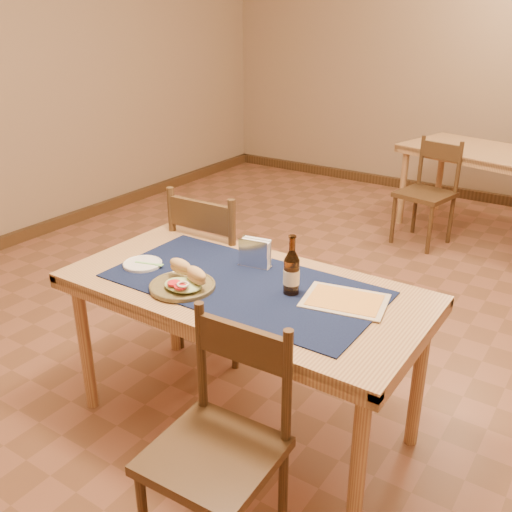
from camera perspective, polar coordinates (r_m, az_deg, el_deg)
The scene contains 14 objects.
room at distance 2.96m, azimuth 7.80°, elevation 14.40°, with size 6.04×7.04×2.84m.
main_table at distance 2.53m, azimuth -1.26°, elevation -4.55°, with size 1.60×0.80×0.75m.
placemat at distance 2.49m, azimuth -1.28°, elevation -2.81°, with size 1.20×0.60×0.01m, color #101C3B.
baseboard at distance 3.44m, azimuth 6.57°, elevation -8.42°, with size 6.00×7.00×0.10m.
back_table at distance 5.31m, azimuth 23.08°, elevation 8.66°, with size 1.72×1.15×0.75m.
chair_main_far at distance 3.23m, azimuth -3.60°, elevation -1.10°, with size 0.47×0.47×0.99m.
chair_main_near at distance 2.08m, azimuth -3.61°, elevation -18.20°, with size 0.43×0.43×0.91m.
chair_back_near at distance 5.02m, azimuth 16.80°, elevation 6.25°, with size 0.48×0.48×0.87m.
sandwich_plate at distance 2.45m, azimuth -7.23°, elevation -2.61°, with size 0.28×0.28×0.11m.
side_plate at distance 2.71m, azimuth -11.28°, elevation -0.75°, with size 0.18×0.18×0.02m.
fork at distance 2.68m, azimuth -10.44°, elevation -0.78°, with size 0.14×0.06×0.00m.
beer_bottle at distance 2.37m, azimuth 3.57°, elevation -1.62°, with size 0.07×0.07×0.26m.
napkin_holder at distance 2.63m, azimuth -0.11°, elevation 0.25°, with size 0.16×0.08×0.14m.
menu_card at distance 2.37m, azimuth 8.88°, elevation -4.40°, with size 0.38×0.31×0.01m.
Camera 1 is at (1.29, -2.63, 1.85)m, focal length 40.00 mm.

